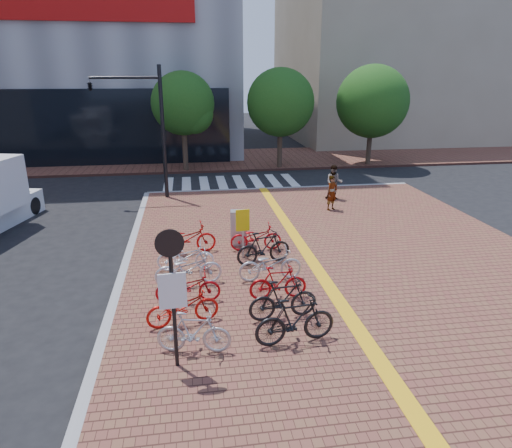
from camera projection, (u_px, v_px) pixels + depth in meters
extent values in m
plane|color=black|center=(262.00, 300.00, 12.64)|extent=(120.00, 120.00, 0.00)
cube|color=brown|center=(467.00, 413.00, 8.35)|extent=(14.00, 34.00, 0.15)
cube|color=#F4B015|center=(416.00, 415.00, 8.18)|extent=(0.40, 34.00, 0.01)
cube|color=gray|center=(281.00, 189.00, 24.29)|extent=(14.00, 0.25, 0.15)
cube|color=brown|center=(214.00, 160.00, 32.31)|extent=(70.00, 8.00, 0.15)
cube|color=gray|center=(398.00, 38.00, 42.32)|extent=(20.00, 18.00, 18.00)
cube|color=silver|center=(168.00, 185.00, 25.35)|extent=(0.50, 4.00, 0.01)
cube|color=silver|center=(186.00, 185.00, 25.49)|extent=(0.50, 4.00, 0.01)
cube|color=silver|center=(204.00, 184.00, 25.63)|extent=(0.50, 4.00, 0.01)
cube|color=silver|center=(222.00, 184.00, 25.77)|extent=(0.50, 4.00, 0.01)
cube|color=silver|center=(240.00, 183.00, 25.91)|extent=(0.50, 4.00, 0.01)
cube|color=silver|center=(257.00, 182.00, 26.05)|extent=(0.50, 4.00, 0.01)
cube|color=silver|center=(274.00, 182.00, 26.19)|extent=(0.50, 4.00, 0.01)
cube|color=silver|center=(291.00, 181.00, 26.33)|extent=(0.50, 4.00, 0.01)
cylinder|color=#38281E|center=(185.00, 149.00, 28.31)|extent=(0.32, 0.32, 2.60)
sphere|color=#194714|center=(183.00, 103.00, 27.44)|extent=(3.80, 3.80, 3.80)
sphere|color=#194714|center=(193.00, 114.00, 27.43)|extent=(2.40, 2.40, 2.40)
cylinder|color=#38281E|center=(280.00, 147.00, 29.15)|extent=(0.32, 0.32, 2.60)
sphere|color=#194714|center=(280.00, 102.00, 28.28)|extent=(4.20, 4.20, 4.20)
sphere|color=#194714|center=(291.00, 113.00, 28.27)|extent=(2.40, 2.40, 2.40)
cylinder|color=#38281E|center=(369.00, 145.00, 30.00)|extent=(0.32, 0.32, 2.60)
sphere|color=#194714|center=(372.00, 102.00, 29.12)|extent=(4.60, 4.60, 4.60)
sphere|color=#194714|center=(382.00, 111.00, 29.12)|extent=(2.40, 2.40, 2.40)
imported|color=#BABABF|center=(194.00, 332.00, 9.88)|extent=(1.69, 0.75, 0.98)
imported|color=red|center=(183.00, 307.00, 11.02)|extent=(1.86, 0.97, 0.93)
imported|color=#A80C11|center=(188.00, 287.00, 12.08)|extent=(1.73, 0.63, 0.90)
imported|color=silver|center=(188.00, 269.00, 13.05)|extent=(1.98, 0.87, 1.01)
imported|color=white|center=(186.00, 256.00, 14.03)|extent=(1.79, 0.70, 0.93)
imported|color=red|center=(187.00, 239.00, 15.35)|extent=(2.05, 0.95, 1.04)
imported|color=black|center=(295.00, 320.00, 10.21)|extent=(1.94, 0.76, 1.13)
imported|color=black|center=(283.00, 299.00, 11.25)|extent=(1.80, 0.70, 1.06)
imported|color=#AB0C10|center=(278.00, 283.00, 12.26)|extent=(1.58, 0.47, 0.95)
imported|color=#B9B9BE|center=(270.00, 264.00, 13.36)|extent=(1.92, 0.75, 0.99)
imported|color=black|center=(264.00, 248.00, 14.50)|extent=(1.87, 0.87, 1.08)
imported|color=#B90D13|center=(256.00, 237.00, 15.65)|extent=(1.78, 0.65, 0.93)
imported|color=gray|center=(332.00, 193.00, 20.15)|extent=(0.67, 0.60, 1.54)
imported|color=#4D5062|center=(334.00, 182.00, 21.84)|extent=(0.97, 0.87, 1.65)
cube|color=#ADADB2|center=(239.00, 228.00, 16.12)|extent=(0.62, 0.49, 1.25)
cylinder|color=#B7B7BC|center=(243.00, 234.00, 14.92)|extent=(0.07, 0.07, 1.62)
cube|color=yellow|center=(243.00, 220.00, 14.72)|extent=(0.45, 0.10, 0.72)
cylinder|color=black|center=(173.00, 301.00, 9.11)|extent=(0.09, 0.09, 3.02)
cylinder|color=black|center=(169.00, 243.00, 8.66)|extent=(0.56, 0.09, 0.56)
cube|color=silver|center=(172.00, 291.00, 8.98)|extent=(0.55, 0.09, 0.75)
cylinder|color=black|center=(163.00, 134.00, 21.50)|extent=(0.19, 0.19, 6.18)
cylinder|color=black|center=(125.00, 78.00, 20.48)|extent=(3.09, 0.12, 0.12)
imported|color=black|center=(90.00, 85.00, 20.36)|extent=(0.27, 1.28, 0.51)
cube|color=silver|center=(3.00, 178.00, 19.49)|extent=(2.54, 2.54, 1.43)
cylinder|color=black|center=(33.00, 206.00, 20.13)|extent=(0.42, 0.81, 0.77)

